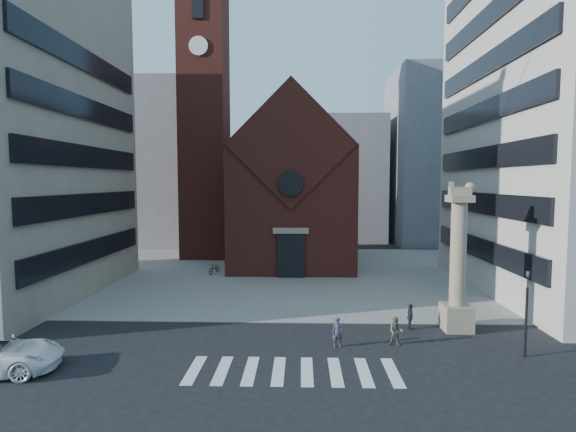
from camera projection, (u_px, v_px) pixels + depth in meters
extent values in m
plane|color=black|center=(283.00, 347.00, 23.57)|extent=(120.00, 120.00, 0.00)
cube|color=gray|center=(291.00, 273.00, 42.50)|extent=(46.00, 30.00, 0.05)
cube|color=maroon|center=(293.00, 207.00, 48.02)|extent=(12.00, 16.00, 12.00)
cube|color=brown|center=(293.00, 150.00, 47.96)|extent=(12.00, 15.40, 12.00)
cube|color=maroon|center=(291.00, 144.00, 39.64)|extent=(11.76, 0.50, 11.76)
cylinder|color=black|center=(291.00, 184.00, 39.46)|extent=(2.20, 0.30, 2.20)
cube|color=black|center=(291.00, 256.00, 40.21)|extent=(2.40, 0.30, 4.00)
cube|color=gray|center=(291.00, 231.00, 39.98)|extent=(3.20, 0.40, 0.50)
cube|color=maroon|center=(205.00, 125.00, 50.61)|extent=(5.00, 5.00, 30.00)
cylinder|color=white|center=(198.00, 46.00, 47.41)|extent=(2.00, 0.20, 2.00)
cube|color=black|center=(198.00, 7.00, 47.10)|extent=(1.20, 0.20, 2.40)
cube|color=gray|center=(153.00, 165.00, 63.18)|extent=(16.00, 14.00, 22.00)
cube|color=gray|center=(335.00, 179.00, 67.54)|extent=(14.00, 12.00, 18.00)
cube|color=gray|center=(449.00, 158.00, 63.85)|extent=(16.00, 14.00, 24.00)
cube|color=gray|center=(456.00, 317.00, 26.20)|extent=(1.60, 1.60, 1.50)
cylinder|color=gray|center=(458.00, 254.00, 25.92)|extent=(0.90, 0.90, 6.00)
cube|color=gray|center=(460.00, 199.00, 25.67)|extent=(1.30, 1.30, 0.40)
cube|color=gray|center=(460.00, 192.00, 25.64)|extent=(1.20, 0.50, 0.55)
sphere|color=gray|center=(470.00, 187.00, 25.60)|extent=(0.56, 0.56, 0.56)
cube|color=gray|center=(451.00, 185.00, 25.62)|extent=(0.25, 0.15, 0.35)
cylinder|color=black|center=(526.00, 322.00, 22.08)|extent=(0.12, 0.12, 3.50)
imported|color=black|center=(528.00, 279.00, 21.92)|extent=(0.13, 0.16, 0.80)
imported|color=#3F3449|center=(338.00, 332.00, 23.51)|extent=(0.57, 0.38, 1.57)
imported|color=#62574E|center=(396.00, 331.00, 23.73)|extent=(0.87, 0.75, 1.53)
imported|color=#222329|center=(410.00, 317.00, 26.28)|extent=(0.39, 0.90, 1.53)
imported|color=black|center=(215.00, 268.00, 42.07)|extent=(1.24, 1.98, 0.98)
imported|color=black|center=(233.00, 268.00, 42.01)|extent=(1.09, 1.88, 1.09)
imported|color=black|center=(253.00, 269.00, 41.96)|extent=(1.24, 1.98, 0.98)
imported|color=black|center=(272.00, 268.00, 41.90)|extent=(1.09, 1.88, 1.09)
imported|color=black|center=(291.00, 269.00, 41.85)|extent=(1.24, 1.98, 0.98)
imported|color=black|center=(310.00, 268.00, 41.80)|extent=(1.09, 1.88, 1.09)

